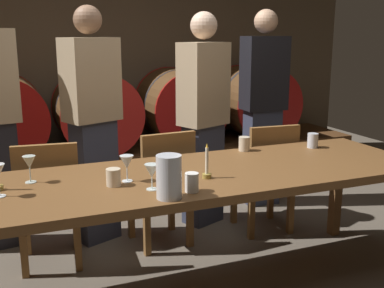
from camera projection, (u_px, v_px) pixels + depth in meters
ground_plane at (171, 285)px, 2.98m from camera, size 8.56×8.56×0.00m
back_wall at (85, 63)px, 5.26m from camera, size 6.58×0.24×2.47m
barrel_shelf at (98, 166)px, 5.01m from camera, size 5.92×0.90×0.36m
wine_barrel_left at (3, 117)px, 4.54m from camera, size 0.82×0.82×0.82m
wine_barrel_center at (96, 111)px, 4.87m from camera, size 0.82×0.82×0.82m
wine_barrel_right at (179, 106)px, 5.21m from camera, size 0.82×0.82×0.82m
wine_barrel_far_right at (253, 102)px, 5.55m from camera, size 0.82×0.82×0.82m
dining_table at (205, 182)px, 2.78m from camera, size 2.73×0.88×0.76m
chair_left at (48, 199)px, 3.10m from camera, size 0.44×0.44×0.88m
chair_center at (163, 183)px, 3.43m from camera, size 0.43×0.43×0.88m
chair_right at (267, 173)px, 3.69m from camera, size 0.43×0.43×0.88m
guest_center_left at (93, 125)px, 3.47m from camera, size 0.44×0.37×1.75m
guest_center_right at (203, 118)px, 3.80m from camera, size 0.44×0.37×1.72m
guest_far_right at (263, 107)px, 4.25m from camera, size 0.39×0.26×1.76m
candle_right at (207, 169)px, 2.62m from camera, size 0.05×0.05×0.20m
pitcher at (169, 177)px, 2.29m from camera, size 0.13×0.13×0.22m
wine_glass_center_left at (29, 163)px, 2.53m from camera, size 0.07×0.07×0.15m
wine_glass_center_right at (127, 163)px, 2.55m from camera, size 0.08×0.08×0.15m
wine_glass_far_right at (152, 172)px, 2.42m from camera, size 0.08×0.08×0.14m
cup_far_left at (113, 177)px, 2.50m from camera, size 0.08×0.08×0.09m
cup_center_left at (192, 182)px, 2.40m from camera, size 0.07×0.07×0.10m
cup_center_right at (244, 144)px, 3.25m from camera, size 0.08×0.08×0.10m
cup_far_right at (313, 141)px, 3.33m from camera, size 0.08×0.08×0.10m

